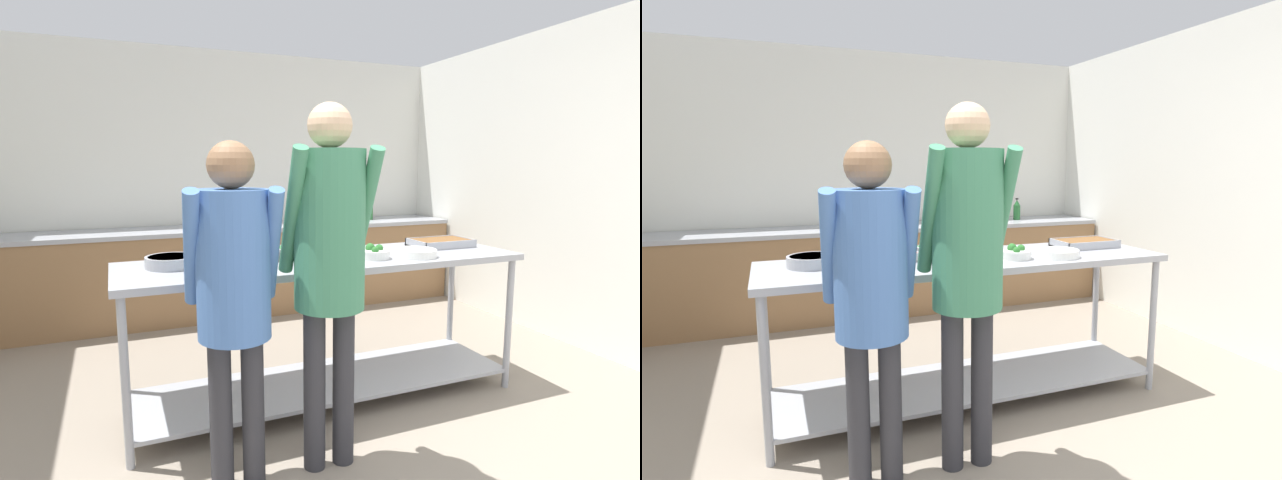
# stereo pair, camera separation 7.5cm
# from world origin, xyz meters

# --- Properties ---
(wall_rear) EXTENTS (4.80, 0.06, 2.65)m
(wall_rear) POSITION_xyz_m (0.00, 4.20, 1.32)
(wall_rear) COLOR silver
(wall_rear) RESTS_ON ground_plane
(wall_right) EXTENTS (0.06, 4.32, 2.65)m
(wall_right) POSITION_xyz_m (2.37, 2.10, 1.32)
(wall_right) COLOR silver
(wall_right) RESTS_ON ground_plane
(back_counter) EXTENTS (4.64, 0.65, 0.89)m
(back_counter) POSITION_xyz_m (-0.00, 3.83, 0.44)
(back_counter) COLOR olive
(back_counter) RESTS_ON ground_plane
(serving_counter) EXTENTS (2.50, 0.72, 0.93)m
(serving_counter) POSITION_xyz_m (0.06, 1.70, 0.63)
(serving_counter) COLOR #9EA0A8
(serving_counter) RESTS_ON ground_plane
(sauce_pan) EXTENTS (0.43, 0.29, 0.06)m
(sauce_pan) POSITION_xyz_m (-0.86, 1.79, 0.96)
(sauce_pan) COLOR #9EA0A8
(sauce_pan) RESTS_ON serving_counter
(serving_tray_vegetables) EXTENTS (0.36, 0.34, 0.05)m
(serving_tray_vegetables) POSITION_xyz_m (-0.43, 1.86, 0.95)
(serving_tray_vegetables) COLOR #9EA0A8
(serving_tray_vegetables) RESTS_ON serving_counter
(serving_tray_roast) EXTENTS (0.41, 0.28, 0.05)m
(serving_tray_roast) POSITION_xyz_m (-0.01, 1.85, 0.95)
(serving_tray_roast) COLOR #9EA0A8
(serving_tray_roast) RESTS_ON serving_counter
(broccoli_bowl) EXTENTS (0.19, 0.19, 0.09)m
(broccoli_bowl) POSITION_xyz_m (0.33, 1.58, 0.96)
(broccoli_bowl) COLOR silver
(broccoli_bowl) RESTS_ON serving_counter
(plate_stack) EXTENTS (0.28, 0.28, 0.05)m
(plate_stack) POSITION_xyz_m (0.59, 1.54, 0.95)
(plate_stack) COLOR white
(plate_stack) RESTS_ON serving_counter
(serving_tray_greens) EXTENTS (0.42, 0.27, 0.05)m
(serving_tray_greens) POSITION_xyz_m (0.98, 1.80, 0.95)
(serving_tray_greens) COLOR #9EA0A8
(serving_tray_greens) RESTS_ON serving_counter
(guest_serving_left) EXTENTS (0.45, 0.36, 1.78)m
(guest_serving_left) POSITION_xyz_m (-0.21, 1.05, 1.11)
(guest_serving_left) COLOR #2D2D33
(guest_serving_left) RESTS_ON ground_plane
(guest_serving_right) EXTENTS (0.45, 0.35, 1.61)m
(guest_serving_right) POSITION_xyz_m (-0.67, 1.07, 1.00)
(guest_serving_right) COLOR #2D2D33
(guest_serving_right) RESTS_ON ground_plane
(water_bottle) EXTENTS (0.08, 0.08, 0.24)m
(water_bottle) POSITION_xyz_m (1.51, 3.85, 1.00)
(water_bottle) COLOR #23602D
(water_bottle) RESTS_ON back_counter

